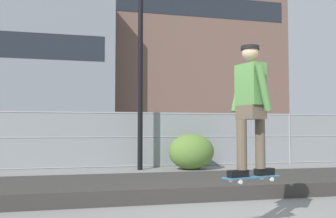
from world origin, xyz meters
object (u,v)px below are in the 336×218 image
Objects in this scene: skateboard at (251,177)px; street_lamp at (141,23)px; shrub_left at (191,152)px; parked_car_mid at (163,140)px; parked_car_far at (292,139)px; skater at (251,101)px.

street_lamp is at bearing 91.71° from skateboard.
skateboard is 7.18m from shrub_left.
parked_car_mid is at bearing 83.18° from skateboard.
shrub_left is at bearing -148.35° from parked_car_far.
parked_car_far is (7.38, 3.27, -3.86)m from street_lamp.
parked_car_far is at bearing 0.55° from parked_car_mid.
skateboard is at bearing -96.82° from parked_car_mid.
skateboard is at bearing -101.10° from shrub_left.
parked_car_mid reaches higher than shrub_left.
street_lamp is 5.23× the size of shrub_left.
skater is at bearing -96.82° from parked_car_mid.
skater reaches higher than shrub_left.
parked_car_far is (7.16, 10.61, -0.80)m from skater.
parked_car_mid reaches higher than skateboard.
parked_car_far is at bearing 31.65° from shrub_left.
street_lamp reaches higher than parked_car_far.
shrub_left is (1.38, 7.05, -0.09)m from skateboard.
skater is 0.38× the size of parked_car_far.
skater reaches higher than parked_car_far.
shrub_left is at bearing -10.38° from street_lamp.
skateboard is at bearing 71.57° from skater.
street_lamp reaches higher than shrub_left.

